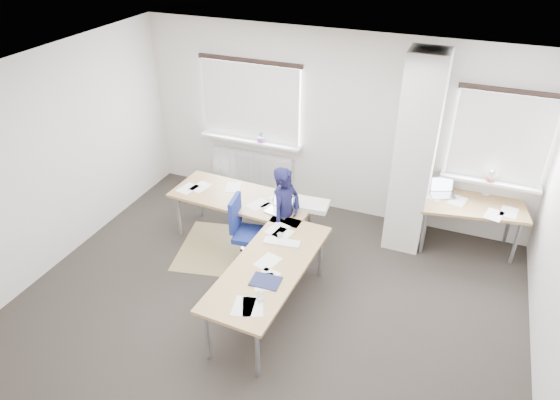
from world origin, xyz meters
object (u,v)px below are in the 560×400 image
at_px(desk_side, 471,206).
at_px(task_chair, 249,244).
at_px(person, 285,216).
at_px(desk_main, 259,230).

bearing_deg(desk_side, task_chair, -162.10).
height_order(desk_side, person, person).
bearing_deg(person, desk_side, -47.50).
bearing_deg(desk_side, person, -162.11).
distance_m(task_chair, person, 0.65).
relative_size(desk_side, person, 1.07).
relative_size(desk_side, task_chair, 1.53).
height_order(desk_main, task_chair, task_chair).
bearing_deg(person, desk_main, 169.26).
xyz_separation_m(task_chair, person, (0.44, 0.23, 0.43)).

